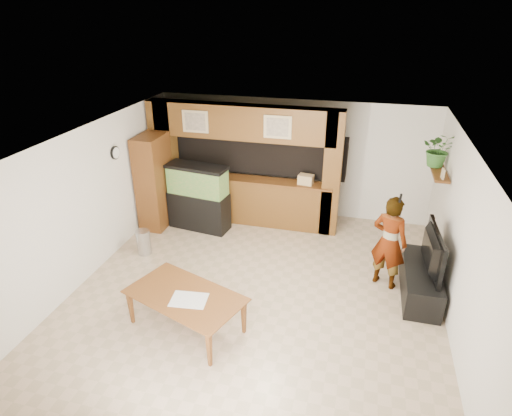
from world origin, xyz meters
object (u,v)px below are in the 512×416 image
(television, at_px, (426,250))
(person, at_px, (389,242))
(pantry_cabinet, at_px, (154,182))
(aquarium, at_px, (199,198))
(dining_table, at_px, (185,312))

(television, relative_size, person, 0.74)
(television, bearing_deg, pantry_cabinet, 73.64)
(aquarium, distance_m, person, 4.01)
(aquarium, relative_size, person, 0.86)
(pantry_cabinet, bearing_deg, television, -12.72)
(dining_table, bearing_deg, person, 53.61)
(person, bearing_deg, dining_table, 58.64)
(aquarium, xyz_separation_m, television, (4.41, -1.31, 0.16))
(pantry_cabinet, xyz_separation_m, person, (4.78, -1.05, -0.18))
(pantry_cabinet, height_order, person, pantry_cabinet)
(dining_table, bearing_deg, television, 47.01)
(pantry_cabinet, xyz_separation_m, aquarium, (0.94, 0.10, -0.31))
(pantry_cabinet, relative_size, television, 1.65)
(aquarium, height_order, dining_table, aquarium)
(person, bearing_deg, aquarium, 8.15)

